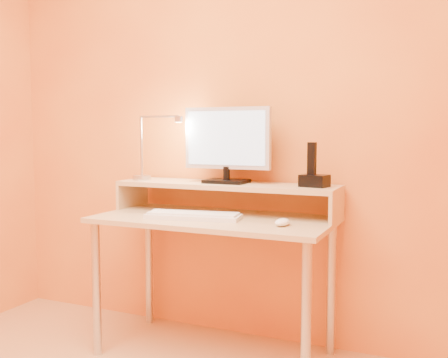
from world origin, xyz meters
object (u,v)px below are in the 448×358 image
at_px(keyboard, 193,216).
at_px(mouse, 282,222).
at_px(monitor_panel, 227,138).
at_px(phone_dock, 314,181).
at_px(lamp_base, 142,178).
at_px(remote_control, 154,214).

height_order(keyboard, mouse, mouse).
distance_m(monitor_panel, keyboard, 0.47).
bearing_deg(mouse, monitor_panel, 153.82).
relative_size(phone_dock, keyboard, 0.28).
xyz_separation_m(lamp_base, keyboard, (0.43, -0.21, -0.16)).
bearing_deg(phone_dock, keyboard, -145.29).
xyz_separation_m(phone_dock, mouse, (-0.08, -0.25, -0.17)).
height_order(phone_dock, remote_control, phone_dock).
bearing_deg(remote_control, keyboard, -22.56).
xyz_separation_m(keyboard, mouse, (0.47, -0.01, 0.01)).
bearing_deg(phone_dock, remote_control, -152.32).
bearing_deg(phone_dock, lamp_base, -166.94).
bearing_deg(keyboard, monitor_panel, 63.55).
height_order(monitor_panel, lamp_base, monitor_panel).
relative_size(lamp_base, keyboard, 0.21).
xyz_separation_m(mouse, remote_control, (-0.70, 0.02, -0.01)).
distance_m(phone_dock, keyboard, 0.63).
relative_size(phone_dock, remote_control, 0.72).
bearing_deg(mouse, lamp_base, 173.80).
xyz_separation_m(monitor_panel, mouse, (0.39, -0.26, -0.38)).
distance_m(lamp_base, phone_dock, 0.99).
xyz_separation_m(phone_dock, keyboard, (-0.55, -0.24, -0.18)).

